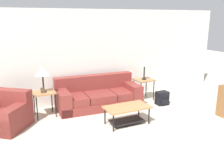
% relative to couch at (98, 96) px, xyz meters
% --- Properties ---
extents(ground_plane, '(24.00, 24.00, 0.00)m').
position_rel_couch_xyz_m(ground_plane, '(0.13, -3.23, -0.29)').
color(ground_plane, beige).
extents(wall_back, '(8.75, 0.06, 2.60)m').
position_rel_couch_xyz_m(wall_back, '(0.13, 0.60, 1.01)').
color(wall_back, silver).
rests_on(wall_back, ground_plane).
extents(couch, '(2.29, 1.13, 0.82)m').
position_rel_couch_xyz_m(couch, '(0.00, 0.00, 0.00)').
color(couch, maroon).
rests_on(couch, ground_plane).
extents(armchair, '(1.32, 1.32, 0.80)m').
position_rel_couch_xyz_m(armchair, '(-2.39, -0.35, -0.01)').
color(armchair, maroon).
rests_on(armchair, ground_plane).
extents(coffee_table, '(1.03, 0.56, 0.43)m').
position_rel_couch_xyz_m(coffee_table, '(0.13, -1.39, 0.03)').
color(coffee_table, '#A87042').
rests_on(coffee_table, ground_plane).
extents(side_table_left, '(0.52, 0.48, 0.62)m').
position_rel_couch_xyz_m(side_table_left, '(-1.45, -0.06, 0.26)').
color(side_table_left, '#A87042').
rests_on(side_table_left, ground_plane).
extents(side_table_right, '(0.52, 0.48, 0.62)m').
position_rel_couch_xyz_m(side_table_right, '(1.44, -0.06, 0.26)').
color(side_table_right, '#A87042').
rests_on(side_table_right, ground_plane).
extents(table_lamp_left, '(0.33, 0.33, 0.64)m').
position_rel_couch_xyz_m(table_lamp_left, '(-1.45, -0.06, 0.84)').
color(table_lamp_left, black).
rests_on(table_lamp_left, side_table_left).
extents(table_lamp_right, '(0.33, 0.33, 0.64)m').
position_rel_couch_xyz_m(table_lamp_right, '(1.44, -0.06, 0.84)').
color(table_lamp_right, black).
rests_on(table_lamp_right, side_table_right).
extents(backpack, '(0.33, 0.32, 0.37)m').
position_rel_couch_xyz_m(backpack, '(1.68, -0.66, -0.11)').
color(backpack, black).
rests_on(backpack, ground_plane).
extents(picture_frame, '(0.10, 0.04, 0.13)m').
position_rel_couch_xyz_m(picture_frame, '(-1.48, -0.13, 0.40)').
color(picture_frame, '#4C3828').
rests_on(picture_frame, side_table_left).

